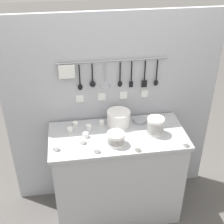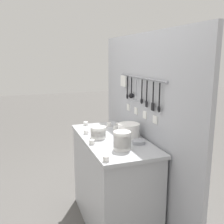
{
  "view_description": "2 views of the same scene",
  "coord_description": "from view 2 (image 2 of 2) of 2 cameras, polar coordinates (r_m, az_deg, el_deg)",
  "views": [
    {
      "loc": [
        -0.39,
        -2.23,
        2.59
      ],
      "look_at": [
        -0.05,
        0.01,
        1.19
      ],
      "focal_mm": 50.0,
      "sensor_mm": 36.0,
      "label": 1
    },
    {
      "loc": [
        2.34,
        -0.83,
        1.75
      ],
      "look_at": [
        -0.03,
        0.01,
        1.21
      ],
      "focal_mm": 42.0,
      "sensor_mm": 36.0,
      "label": 2
    }
  ],
  "objects": [
    {
      "name": "bowl_stack_wide_centre",
      "position": [
        2.58,
        -3.03,
        -4.46
      ],
      "size": [
        0.15,
        0.15,
        0.11
      ],
      "color": "white",
      "rests_on": "counter"
    },
    {
      "name": "cup_centre",
      "position": [
        3.01,
        -0.63,
        -2.73
      ],
      "size": [
        0.05,
        0.05,
        0.04
      ],
      "color": "white",
      "rests_on": "counter"
    },
    {
      "name": "plate_stack",
      "position": [
        2.61,
        3.7,
        -4.03
      ],
      "size": [
        0.22,
        0.22,
        0.14
      ],
      "color": "white",
      "rests_on": "counter"
    },
    {
      "name": "steel_mixing_bowl",
      "position": [
        2.45,
        5.82,
        -6.49
      ],
      "size": [
        0.12,
        0.12,
        0.03
      ],
      "color": "#93969E",
      "rests_on": "counter"
    },
    {
      "name": "ground_plane",
      "position": [
        3.03,
        0.1,
        -22.99
      ],
      "size": [
        20.0,
        20.0,
        0.0
      ],
      "primitive_type": "plane",
      "color": "#514F4C"
    },
    {
      "name": "cup_edge_near",
      "position": [
        2.42,
        -4.41,
        -6.54
      ],
      "size": [
        0.05,
        0.05,
        0.04
      ],
      "color": "white",
      "rests_on": "counter"
    },
    {
      "name": "cup_back_left",
      "position": [
        2.99,
        1.28,
        -2.83
      ],
      "size": [
        0.05,
        0.05,
        0.04
      ],
      "color": "white",
      "rests_on": "counter"
    },
    {
      "name": "cup_by_caddy",
      "position": [
        2.86,
        0.8,
        -3.53
      ],
      "size": [
        0.05,
        0.05,
        0.04
      ],
      "color": "white",
      "rests_on": "counter"
    },
    {
      "name": "cup_back_right",
      "position": [
        2.77,
        2.78,
        -4.1
      ],
      "size": [
        0.05,
        0.05,
        0.04
      ],
      "color": "white",
      "rests_on": "counter"
    },
    {
      "name": "back_wall",
      "position": [
        2.72,
        6.56,
        -4.21
      ],
      "size": [
        2.03,
        0.11,
        1.96
      ],
      "color": "#A8AAB2",
      "rests_on": "ground"
    },
    {
      "name": "bowl_stack_short_front",
      "position": [
        2.27,
        2.21,
        -6.22
      ],
      "size": [
        0.15,
        0.15,
        0.16
      ],
      "color": "white",
      "rests_on": "counter"
    },
    {
      "name": "cup_front_right",
      "position": [
        2.87,
        -3.49,
        -3.51
      ],
      "size": [
        0.05,
        0.05,
        0.04
      ],
      "color": "white",
      "rests_on": "counter"
    },
    {
      "name": "cup_edge_far",
      "position": [
        2.05,
        -1.29,
        -10.11
      ],
      "size": [
        0.05,
        0.05,
        0.04
      ],
      "color": "white",
      "rests_on": "counter"
    },
    {
      "name": "cup_mid_row",
      "position": [
        3.07,
        -5.74,
        -2.52
      ],
      "size": [
        0.05,
        0.05,
        0.04
      ],
      "color": "white",
      "rests_on": "counter"
    },
    {
      "name": "cup_beside_plates",
      "position": [
        2.86,
        -1.69,
        -3.55
      ],
      "size": [
        0.05,
        0.05,
        0.04
      ],
      "color": "white",
      "rests_on": "counter"
    },
    {
      "name": "counter",
      "position": [
        2.79,
        0.1,
        -14.95
      ],
      "size": [
        1.23,
        0.58,
        0.95
      ],
      "color": "#ADAFB5",
      "rests_on": "ground"
    },
    {
      "name": "cup_front_left",
      "position": [
        2.74,
        -5.66,
        -4.32
      ],
      "size": [
        0.05,
        0.05,
        0.04
      ],
      "color": "white",
      "rests_on": "counter"
    }
  ]
}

